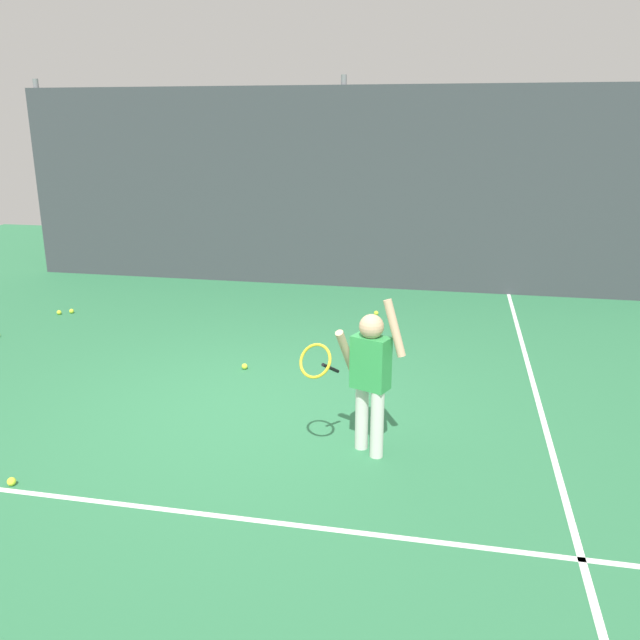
% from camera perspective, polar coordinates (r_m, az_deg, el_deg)
% --- Properties ---
extents(ground_plane, '(20.00, 20.00, 0.00)m').
position_cam_1_polar(ground_plane, '(6.48, -5.79, -7.61)').
color(ground_plane, '#2D7247').
extents(court_line_baseline, '(9.00, 0.05, 0.00)m').
position_cam_1_polar(court_line_baseline, '(5.01, -12.03, -15.81)').
color(court_line_baseline, white).
rests_on(court_line_baseline, ground).
extents(court_line_sideline, '(0.05, 9.00, 0.00)m').
position_cam_1_polar(court_line_sideline, '(7.20, 18.06, -5.82)').
color(court_line_sideline, white).
rests_on(court_line_sideline, ground).
extents(back_fence_windscreen, '(10.94, 0.08, 3.19)m').
position_cam_1_polar(back_fence_windscreen, '(10.87, 1.92, 11.17)').
color(back_fence_windscreen, '#383D42').
rests_on(back_fence_windscreen, ground).
extents(fence_post_0, '(0.09, 0.09, 3.34)m').
position_cam_1_polar(fence_post_0, '(12.92, -22.48, 11.18)').
color(fence_post_0, slate).
rests_on(fence_post_0, ground).
extents(fence_post_1, '(0.09, 0.09, 3.34)m').
position_cam_1_polar(fence_post_1, '(10.92, 1.98, 11.59)').
color(fence_post_1, slate).
rests_on(fence_post_1, ground).
extents(tennis_player, '(0.86, 0.56, 1.35)m').
position_cam_1_polar(tennis_player, '(5.37, 4.17, -4.45)').
color(tennis_player, silver).
rests_on(tennis_player, ground).
extents(tennis_ball_0, '(0.07, 0.07, 0.07)m').
position_cam_1_polar(tennis_ball_0, '(9.47, 4.86, 0.60)').
color(tennis_ball_0, '#CCE033').
rests_on(tennis_ball_0, ground).
extents(tennis_ball_2, '(0.07, 0.07, 0.07)m').
position_cam_1_polar(tennis_ball_2, '(10.18, -21.57, 0.61)').
color(tennis_ball_2, '#CCE033').
rests_on(tennis_ball_2, ground).
extents(tennis_ball_4, '(0.07, 0.07, 0.07)m').
position_cam_1_polar(tennis_ball_4, '(10.18, -20.63, 0.72)').
color(tennis_ball_4, '#CCE033').
rests_on(tennis_ball_4, ground).
extents(tennis_ball_5, '(0.07, 0.07, 0.07)m').
position_cam_1_polar(tennis_ball_5, '(5.70, -25.06, -12.50)').
color(tennis_ball_5, '#CCE033').
rests_on(tennis_ball_5, ground).
extents(tennis_ball_6, '(0.07, 0.07, 0.07)m').
position_cam_1_polar(tennis_ball_6, '(7.46, -6.52, -3.99)').
color(tennis_ball_6, '#CCE033').
rests_on(tennis_ball_6, ground).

